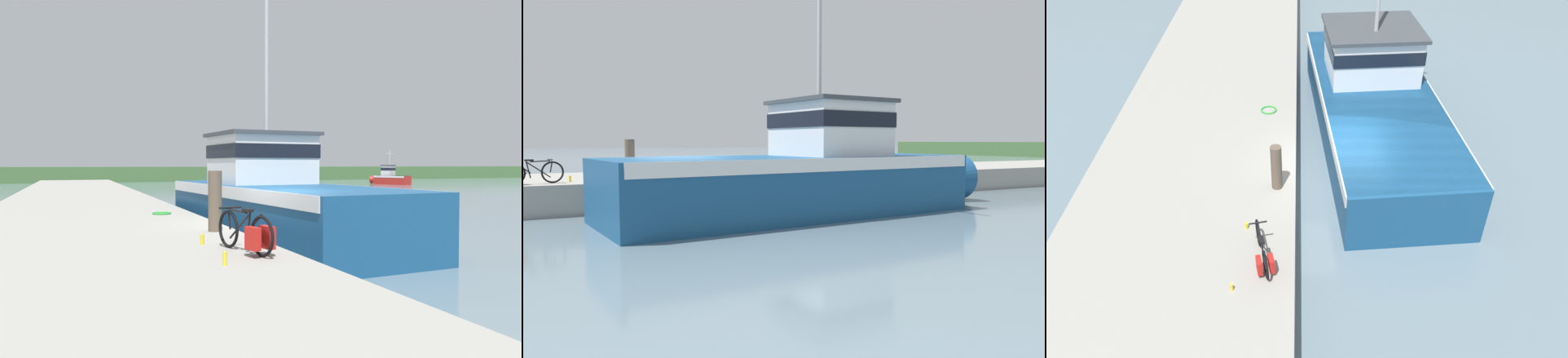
{
  "view_description": "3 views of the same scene",
  "coord_description": "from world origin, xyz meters",
  "views": [
    {
      "loc": [
        -4.92,
        -11.95,
        2.45
      ],
      "look_at": [
        -0.1,
        0.88,
        2.06
      ],
      "focal_mm": 35.0,
      "sensor_mm": 36.0,
      "label": 1
    },
    {
      "loc": [
        14.8,
        -4.33,
        2.25
      ],
      "look_at": [
        -0.01,
        3.54,
        1.0
      ],
      "focal_mm": 35.0,
      "sensor_mm": 36.0,
      "label": 2
    },
    {
      "loc": [
        -1.21,
        -12.42,
        9.86
      ],
      "look_at": [
        -1.06,
        -0.54,
        0.84
      ],
      "focal_mm": 35.0,
      "sensor_mm": 36.0,
      "label": 3
    }
  ],
  "objects": [
    {
      "name": "water_bottle_on_curb",
      "position": [
        -2.64,
        -2.79,
        1.06
      ],
      "size": [
        0.08,
        0.08,
        0.19
      ],
      "primitive_type": "cylinder",
      "color": "yellow",
      "rests_on": "dock_pier"
    },
    {
      "name": "mooring_post",
      "position": [
        -1.91,
        -1.06,
        1.64
      ],
      "size": [
        0.31,
        0.31,
        1.35
      ],
      "primitive_type": "cylinder",
      "color": "brown",
      "rests_on": "dock_pier"
    },
    {
      "name": "hose_coil",
      "position": [
        -2.37,
        3.3,
        0.99
      ],
      "size": [
        0.57,
        0.57,
        0.05
      ],
      "primitive_type": "torus",
      "color": "green",
      "rests_on": "dock_pier"
    },
    {
      "name": "water_bottle_by_bike",
      "position": [
        -2.8,
        -4.82,
        1.07
      ],
      "size": [
        0.06,
        0.06,
        0.2
      ],
      "primitive_type": "cylinder",
      "color": "yellow",
      "rests_on": "dock_pier"
    },
    {
      "name": "dock_pier",
      "position": [
        -4.49,
        0.0,
        0.48
      ],
      "size": [
        6.19,
        80.0,
        0.96
      ],
      "primitive_type": "cube",
      "color": "gray",
      "rests_on": "ground_plane"
    },
    {
      "name": "fishing_boat_main",
      "position": [
        1.34,
        3.64,
        1.29
      ],
      "size": [
        4.68,
        13.46,
        10.68
      ],
      "rotation": [
        0.0,
        0.0,
        0.08
      ],
      "color": "navy",
      "rests_on": "ground_plane"
    },
    {
      "name": "bicycle_touring",
      "position": [
        -2.14,
        -4.0,
        1.3
      ],
      "size": [
        0.66,
        1.73,
        0.74
      ],
      "rotation": [
        0.0,
        0.0,
        0.22
      ],
      "color": "black",
      "rests_on": "dock_pier"
    },
    {
      "name": "ground_plane",
      "position": [
        0.0,
        0.0,
        0.0
      ],
      "size": [
        320.0,
        320.0,
        0.0
      ],
      "primitive_type": "plane",
      "color": "slate"
    }
  ]
}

